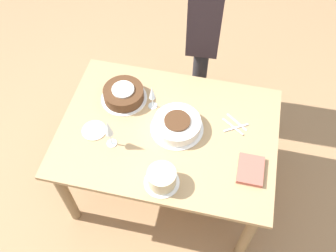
# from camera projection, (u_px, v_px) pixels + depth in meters

# --- Properties ---
(ground_plane) EXTENTS (12.00, 12.00, 0.00)m
(ground_plane) POSITION_uv_depth(u_px,v_px,m) (168.00, 182.00, 2.94)
(ground_plane) COLOR #A87F56
(dining_table) EXTENTS (1.37, 0.98, 0.72)m
(dining_table) POSITION_uv_depth(u_px,v_px,m) (168.00, 140.00, 2.44)
(dining_table) COLOR tan
(dining_table) RESTS_ON ground_plane
(cake_center_white) EXTENTS (0.34, 0.34, 0.09)m
(cake_center_white) POSITION_uv_depth(u_px,v_px,m) (177.00, 125.00, 2.33)
(cake_center_white) COLOR white
(cake_center_white) RESTS_ON dining_table
(cake_front_chocolate) EXTENTS (0.31, 0.31, 0.10)m
(cake_front_chocolate) POSITION_uv_depth(u_px,v_px,m) (124.00, 94.00, 2.47)
(cake_front_chocolate) COLOR white
(cake_front_chocolate) RESTS_ON dining_table
(cake_back_decorated) EXTENTS (0.20, 0.20, 0.11)m
(cake_back_decorated) POSITION_uv_depth(u_px,v_px,m) (162.00, 178.00, 2.10)
(cake_back_decorated) COLOR white
(cake_back_decorated) RESTS_ON dining_table
(wine_glass_near) EXTENTS (0.06, 0.06, 0.22)m
(wine_glass_near) POSITION_uv_depth(u_px,v_px,m) (109.00, 129.00, 2.17)
(wine_glass_near) COLOR silver
(wine_glass_near) RESTS_ON dining_table
(wine_glass_far) EXTENTS (0.06, 0.06, 0.19)m
(wine_glass_far) POSITION_uv_depth(u_px,v_px,m) (152.00, 94.00, 2.36)
(wine_glass_far) COLOR silver
(wine_glass_far) RESTS_ON dining_table
(dessert_plate_right) EXTENTS (0.16, 0.16, 0.01)m
(dessert_plate_right) POSITION_uv_depth(u_px,v_px,m) (94.00, 130.00, 2.35)
(dessert_plate_right) COLOR beige
(dessert_plate_right) RESTS_ON dining_table
(fork_pile) EXTENTS (0.17, 0.15, 0.01)m
(fork_pile) POSITION_uv_depth(u_px,v_px,m) (235.00, 125.00, 2.37)
(fork_pile) COLOR silver
(fork_pile) RESTS_ON dining_table
(napkin_stack) EXTENTS (0.15, 0.20, 0.03)m
(napkin_stack) POSITION_uv_depth(u_px,v_px,m) (251.00, 170.00, 2.18)
(napkin_stack) COLOR #B75B4C
(napkin_stack) RESTS_ON dining_table
(person_cutting) EXTENTS (0.24, 0.41, 1.65)m
(person_cutting) POSITION_uv_depth(u_px,v_px,m) (206.00, 16.00, 2.57)
(person_cutting) COLOR #232328
(person_cutting) RESTS_ON ground_plane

